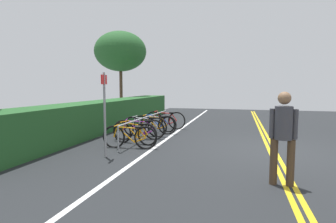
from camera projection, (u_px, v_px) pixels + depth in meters
ground_plane at (272, 151)px, 7.87m from camera, size 28.40×13.45×0.05m
centre_line_yellow_inner at (275, 150)px, 7.84m from camera, size 25.56×0.10×0.00m
centre_line_yellow_outer at (269, 150)px, 7.88m from camera, size 25.56×0.10×0.00m
bike_lane_stripe_white at (160, 144)px, 8.73m from camera, size 25.56×0.12×0.00m
bike_rack at (147, 121)px, 9.96m from camera, size 5.04×0.05×0.76m
bicycle_0 at (130, 137)px, 8.11m from camera, size 0.46×1.68×0.72m
bicycle_1 at (135, 133)px, 8.75m from camera, size 0.52×1.66×0.73m
bicycle_2 at (139, 130)px, 9.43m from camera, size 0.61×1.74×0.74m
bicycle_3 at (145, 126)px, 10.07m from camera, size 0.46×1.73×0.77m
bicycle_4 at (155, 125)px, 10.60m from camera, size 0.46×1.74×0.76m
bicycle_5 at (157, 123)px, 11.34m from camera, size 0.67×1.67×0.68m
bicycle_6 at (165, 120)px, 11.89m from camera, size 0.46×1.82×0.79m
pedestrian at (283, 132)px, 4.99m from camera, size 0.32×0.49×1.75m
sign_post_near at (105, 107)px, 6.96m from camera, size 0.36×0.08×2.19m
hedge_backdrop at (107, 114)px, 12.01m from camera, size 13.99×1.36×1.22m
tree_mid at (120, 52)px, 17.62m from camera, size 3.35×3.35×5.39m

